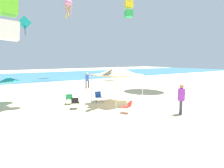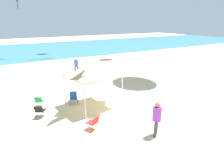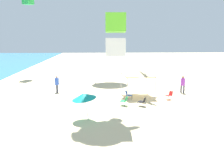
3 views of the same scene
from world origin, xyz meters
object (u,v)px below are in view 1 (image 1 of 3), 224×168
at_px(beach_umbrella, 8,80).
at_px(kite_box_lime, 7,18).
at_px(kite_box_yellow, 129,9).
at_px(folding_chair_left_of_tent, 98,96).
at_px(kite_octopus_pink, 68,4).
at_px(canopy_tent, 117,71).
at_px(folding_chair_right_of_tent, 75,102).
at_px(folding_chair_facing_ocean, 69,98).
at_px(kite_diamond_teal, 25,23).
at_px(person_near_umbrella, 181,97).
at_px(person_far_stroller, 87,79).
at_px(folding_chair_near_cooler, 127,106).

xyz_separation_m(beach_umbrella, kite_box_lime, (-0.19, -2.25, 4.25)).
distance_m(kite_box_lime, kite_box_yellow, 24.04).
bearing_deg(beach_umbrella, kite_box_lime, -94.80).
relative_size(folding_chair_left_of_tent, kite_octopus_pink, 0.24).
bearing_deg(canopy_tent, kite_box_yellow, 47.16).
height_order(folding_chair_right_of_tent, folding_chair_facing_ocean, same).
distance_m(folding_chair_right_of_tent, folding_chair_facing_ocean, 1.59).
bearing_deg(folding_chair_facing_ocean, kite_box_lime, 14.27).
bearing_deg(kite_box_lime, kite_diamond_teal, -13.53).
bearing_deg(kite_box_yellow, person_near_umbrella, 173.65).
height_order(folding_chair_left_of_tent, person_far_stroller, person_far_stroller).
distance_m(beach_umbrella, kite_box_yellow, 24.28).
bearing_deg(folding_chair_left_of_tent, kite_octopus_pink, 88.83).
bearing_deg(kite_box_yellow, kite_octopus_pink, 58.90).
relative_size(folding_chair_left_of_tent, kite_box_yellow, 0.32).
xyz_separation_m(person_far_stroller, kite_octopus_pink, (4.74, 15.63, 12.62)).
height_order(kite_box_lime, kite_box_yellow, kite_box_yellow).
relative_size(folding_chair_facing_ocean, folding_chair_near_cooler, 1.00).
xyz_separation_m(folding_chair_left_of_tent, person_far_stroller, (3.02, 7.38, 0.62)).
bearing_deg(kite_box_lime, beach_umbrella, -2.58).
bearing_deg(canopy_tent, kite_diamond_teal, 93.81).
bearing_deg(folding_chair_left_of_tent, folding_chair_facing_ocean, -176.36).
relative_size(person_near_umbrella, kite_octopus_pink, 0.54).
distance_m(beach_umbrella, folding_chair_left_of_tent, 7.11).
xyz_separation_m(folding_chair_near_cooler, kite_diamond_teal, (-0.12, 25.34, 8.66)).
height_order(kite_box_lime, kite_octopus_pink, kite_octopus_pink).
bearing_deg(kite_diamond_teal, kite_box_lime, -96.23).
distance_m(canopy_tent, kite_box_lime, 8.37).
relative_size(folding_chair_right_of_tent, folding_chair_left_of_tent, 1.00).
xyz_separation_m(folding_chair_facing_ocean, kite_octopus_pink, (10.01, 22.46, 13.24)).
xyz_separation_m(folding_chair_left_of_tent, kite_octopus_pink, (7.76, 23.01, 13.24)).
relative_size(folding_chair_right_of_tent, kite_diamond_teal, 0.27).
relative_size(beach_umbrella, folding_chair_left_of_tent, 2.70).
bearing_deg(person_near_umbrella, folding_chair_near_cooler, -79.51).
xyz_separation_m(folding_chair_near_cooler, kite_octopus_pink, (8.08, 26.97, 13.24)).
relative_size(beach_umbrella, folding_chair_right_of_tent, 2.70).
bearing_deg(folding_chair_near_cooler, kite_box_yellow, -154.53).
height_order(beach_umbrella, folding_chair_facing_ocean, beach_umbrella).
relative_size(canopy_tent, person_far_stroller, 1.77).
bearing_deg(folding_chair_right_of_tent, folding_chair_facing_ocean, -68.94).
height_order(person_near_umbrella, kite_diamond_teal, kite_diamond_teal).
height_order(folding_chair_right_of_tent, folding_chair_left_of_tent, same).
distance_m(beach_umbrella, kite_diamond_teal, 19.80).
xyz_separation_m(beach_umbrella, folding_chair_facing_ocean, (3.61, -3.24, -1.34)).
relative_size(canopy_tent, kite_box_yellow, 1.27).
distance_m(kite_diamond_teal, kite_box_yellow, 17.02).
distance_m(folding_chair_right_of_tent, person_near_umbrella, 6.95).
bearing_deg(folding_chair_facing_ocean, kite_octopus_pink, -85.16).
height_order(person_near_umbrella, kite_box_lime, kite_box_lime).
relative_size(kite_box_lime, kite_box_yellow, 1.12).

